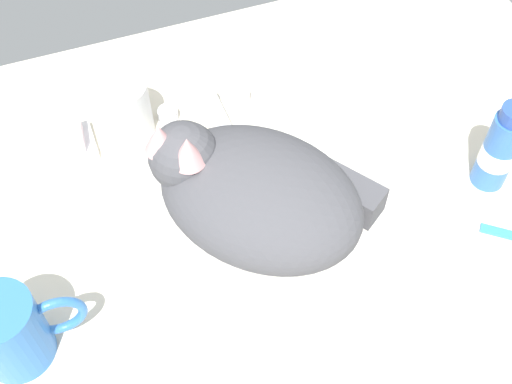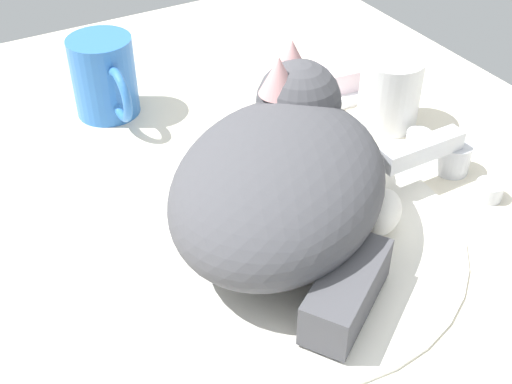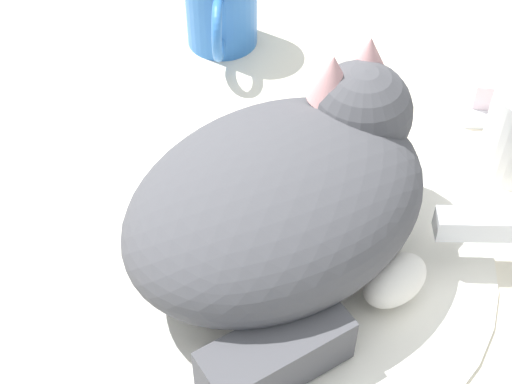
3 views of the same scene
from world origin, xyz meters
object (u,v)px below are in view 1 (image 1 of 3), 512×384
rinse_cup (124,109)px  toothpaste_bottle (500,149)px  coffee_mug (12,331)px  cat (253,191)px  soap_bar (57,138)px  faucet (208,105)px

rinse_cup → toothpaste_bottle: 48.20cm
coffee_mug → rinse_cup: size_ratio=1.43×
cat → rinse_cup: cat is taller
coffee_mug → soap_bar: 28.43cm
coffee_mug → soap_bar: bearing=71.6°
cat → soap_bar: bearing=134.5°
faucet → toothpaste_bottle: (30.15, -23.43, 3.56)cm
faucet → rinse_cup: rinse_cup is taller
soap_bar → toothpaste_bottle: bearing=-25.9°
cat → toothpaste_bottle: size_ratio=2.39×
coffee_mug → soap_bar: size_ratio=1.78×
faucet → toothpaste_bottle: bearing=-37.9°
cat → coffee_mug: 29.61cm
cat → toothpaste_bottle: (30.69, -4.36, -0.58)cm
rinse_cup → soap_bar: size_ratio=1.24×
cat → toothpaste_bottle: cat is taller
cat → soap_bar: size_ratio=4.63×
cat → toothpaste_bottle: bearing=-8.1°
rinse_cup → toothpaste_bottle: bearing=-31.3°
rinse_cup → cat: bearing=-63.1°
cat → toothpaste_bottle: 31.00cm
coffee_mug → toothpaste_bottle: (59.46, 2.36, 1.23)cm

